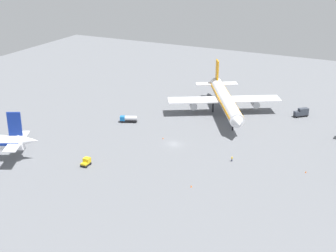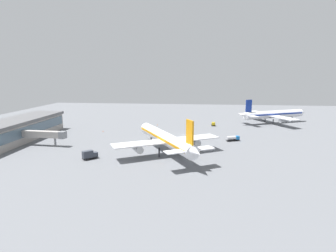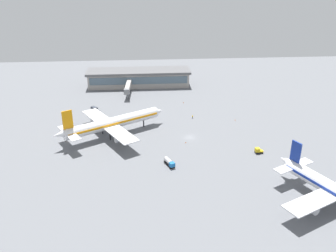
# 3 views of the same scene
# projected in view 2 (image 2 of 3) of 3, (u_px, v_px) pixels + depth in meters

# --- Properties ---
(ground) EXTENTS (288.00, 288.00, 0.00)m
(ground) POSITION_uv_depth(u_px,v_px,m) (183.00, 135.00, 145.10)
(ground) COLOR slate
(terminal_building) EXTENTS (65.03, 16.81, 10.06)m
(terminal_building) POSITION_uv_depth(u_px,v_px,m) (14.00, 130.00, 130.51)
(terminal_building) COLOR #9E9993
(terminal_building) RESTS_ON ground
(airplane_at_gate) EXTENTS (49.27, 41.25, 16.60)m
(airplane_at_gate) POSITION_uv_depth(u_px,v_px,m) (166.00, 139.00, 110.41)
(airplane_at_gate) COLOR white
(airplane_at_gate) RESTS_ON ground
(airplane_taxiing) EXTENTS (39.75, 47.82, 15.61)m
(airplane_taxiing) POSITION_uv_depth(u_px,v_px,m) (273.00, 114.00, 177.55)
(airplane_taxiing) COLOR white
(airplane_taxiing) RESTS_ON ground
(fuel_truck) EXTENTS (4.18, 6.55, 2.50)m
(fuel_truck) POSITION_uv_depth(u_px,v_px,m) (233.00, 138.00, 131.36)
(fuel_truck) COLOR black
(fuel_truck) RESTS_ON ground
(baggage_tug) EXTENTS (3.30, 2.36, 2.30)m
(baggage_tug) POSITION_uv_depth(u_px,v_px,m) (213.00, 124.00, 168.86)
(baggage_tug) COLOR black
(baggage_tug) RESTS_ON ground
(catering_truck) EXTENTS (5.25, 5.36, 3.30)m
(catering_truck) POSITION_uv_depth(u_px,v_px,m) (89.00, 155.00, 103.81)
(catering_truck) COLOR black
(catering_truck) RESTS_ON ground
(ground_crew_worker) EXTENTS (0.57, 0.45, 1.67)m
(ground_crew_worker) POSITION_uv_depth(u_px,v_px,m) (144.00, 131.00, 151.45)
(ground_crew_worker) COLOR #1E2338
(ground_crew_worker) RESTS_ON ground
(jet_bridge) EXTENTS (4.12, 20.76, 6.74)m
(jet_bridge) POSITION_uv_depth(u_px,v_px,m) (45.00, 134.00, 122.27)
(jet_bridge) COLOR #9E9993
(jet_bridge) RESTS_ON ground
(safety_cone_near_gate) EXTENTS (0.44, 0.44, 0.60)m
(safety_cone_near_gate) POSITION_uv_depth(u_px,v_px,m) (103.00, 131.00, 151.97)
(safety_cone_near_gate) COLOR #EA590C
(safety_cone_near_gate) RESTS_ON ground
(safety_cone_mid_apron) EXTENTS (0.44, 0.44, 0.60)m
(safety_cone_mid_apron) POSITION_uv_depth(u_px,v_px,m) (158.00, 125.00, 171.53)
(safety_cone_mid_apron) COLOR #EA590C
(safety_cone_mid_apron) RESTS_ON ground
(safety_cone_far_side) EXTENTS (0.44, 0.44, 0.60)m
(safety_cone_far_side) POSITION_uv_depth(u_px,v_px,m) (193.00, 135.00, 142.11)
(safety_cone_far_side) COLOR #EA590C
(safety_cone_far_side) RESTS_ON ground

